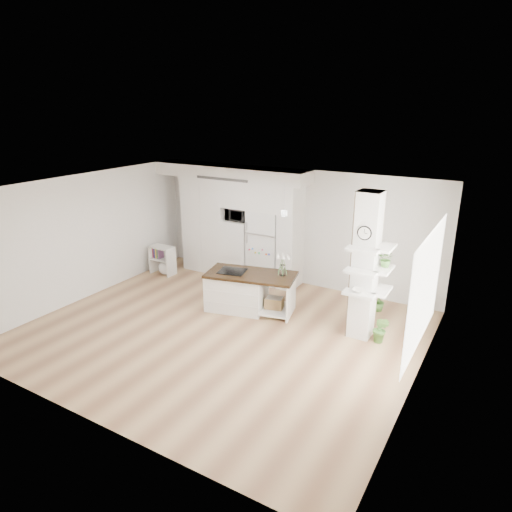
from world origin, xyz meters
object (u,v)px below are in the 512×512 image
Objects in this scene: refrigerator at (267,246)px; bookshelf at (163,262)px; kitchen_island at (242,290)px; floor_plant_a at (381,329)px.

bookshelf is (-2.45, -0.90, -0.56)m from refrigerator.
refrigerator is 0.90× the size of kitchen_island.
kitchen_island is (0.33, -1.64, -0.45)m from refrigerator.
kitchen_island is 2.90m from floor_plant_a.
bookshelf is at bearing 173.09° from floor_plant_a.
refrigerator is 2.67m from bookshelf.
refrigerator is at bearing 21.35° from bookshelf.
bookshelf is at bearing 151.90° from kitchen_island.
refrigerator is 3.33× the size of floor_plant_a.
refrigerator reaches higher than floor_plant_a.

